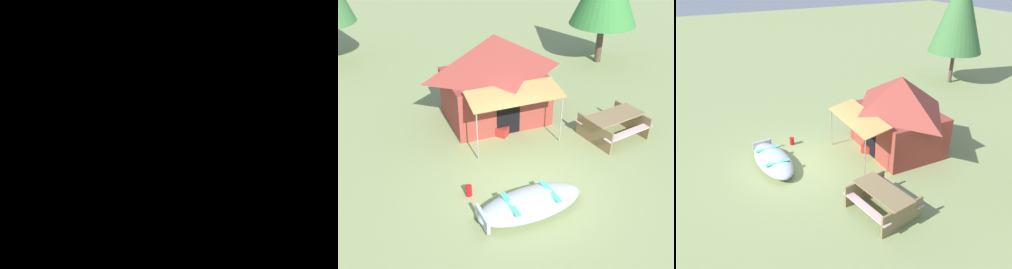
{
  "view_description": "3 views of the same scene",
  "coord_description": "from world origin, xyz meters",
  "views": [
    {
      "loc": [
        -4.32,
        11.47,
        4.6
      ],
      "look_at": [
        -0.3,
        1.7,
        1.26
      ],
      "focal_mm": 40.51,
      "sensor_mm": 36.0,
      "label": 1
    },
    {
      "loc": [
        -3.71,
        -7.15,
        6.58
      ],
      "look_at": [
        -0.3,
        0.9,
        1.15
      ],
      "focal_mm": 41.82,
      "sensor_mm": 36.0,
      "label": 2
    },
    {
      "loc": [
        9.84,
        -3.37,
        6.61
      ],
      "look_at": [
        0.56,
        1.49,
        1.14
      ],
      "focal_mm": 36.16,
      "sensor_mm": 36.0,
      "label": 3
    }
  ],
  "objects": [
    {
      "name": "picnic_table",
      "position": [
        3.48,
        1.22,
        0.48
      ],
      "size": [
        2.01,
        1.77,
        0.77
      ],
      "color": "olive",
      "rests_on": "ground_plane"
    },
    {
      "name": "canvas_cabin_tent",
      "position": [
        0.53,
        3.82,
        1.5
      ],
      "size": [
        3.46,
        3.66,
        2.89
      ],
      "color": "#963A30",
      "rests_on": "ground_plane"
    },
    {
      "name": "fuel_can",
      "position": [
        -1.59,
        0.27,
        0.15
      ],
      "size": [
        0.24,
        0.24,
        0.3
      ],
      "primitive_type": "cylinder",
      "rotation": [
        0.0,
        0.0,
        2.45
      ],
      "color": "red",
      "rests_on": "ground_plane"
    },
    {
      "name": "cooler_box",
      "position": [
        0.25,
        2.67,
        0.15
      ],
      "size": [
        0.6,
        0.62,
        0.3
      ],
      "primitive_type": "cube",
      "rotation": [
        0.0,
        0.0,
        2.29
      ],
      "color": "#AE2B24",
      "rests_on": "ground_plane"
    },
    {
      "name": "beached_rowboat",
      "position": [
        -0.42,
        -0.86,
        0.24
      ],
      "size": [
        2.74,
        1.24,
        0.46
      ],
      "color": "#A7B2B7",
      "rests_on": "ground_plane"
    },
    {
      "name": "ground_plane",
      "position": [
        0.0,
        0.0,
        0.0
      ],
      "size": [
        80.0,
        80.0,
        0.0
      ],
      "primitive_type": "plane",
      "color": "#88985E"
    }
  ]
}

